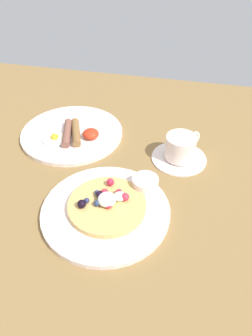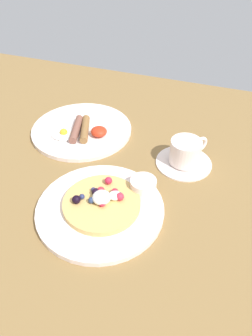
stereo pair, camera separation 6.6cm
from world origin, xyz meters
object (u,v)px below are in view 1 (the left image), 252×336
Objects in this scene: pancake_plate at (106,211)px; syrup_ramekin at (145,183)px; breakfast_plate at (72,133)px; coffee_saucer at (179,158)px; coffee_cup at (181,146)px.

pancake_plate is 4.65× the size of syrup_ramekin.
syrup_ramekin is 28.75cm from breakfast_plate.
syrup_ramekin reaches higher than coffee_saucer.
coffee_cup is at bearing 58.08° from pancake_plate.
coffee_cup is (0.11, 0.14, 3.37)cm from coffee_saucer.
breakfast_plate is (-23.00, 17.14, -2.03)cm from syrup_ramekin.
pancake_plate is at bearing -131.29° from syrup_ramekin.
coffee_cup reaches higher than coffee_saucer.
pancake_plate is 24.45cm from coffee_saucer.
coffee_cup reaches higher than syrup_ramekin.
syrup_ramekin is at bearing -36.69° from breakfast_plate.
pancake_plate is 1.94× the size of coffee_saucer.
breakfast_plate is 29.45cm from coffee_saucer.
breakfast_plate is (-16.26, 24.81, -0.04)cm from pancake_plate.
pancake_plate is 10.40cm from syrup_ramekin.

